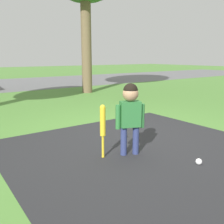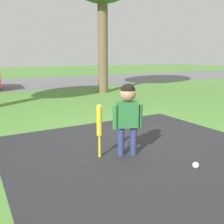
{
  "view_description": "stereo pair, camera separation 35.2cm",
  "coord_description": "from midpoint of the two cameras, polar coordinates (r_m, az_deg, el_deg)",
  "views": [
    {
      "loc": [
        -2.47,
        -3.06,
        1.27
      ],
      "look_at": [
        -0.46,
        -0.27,
        0.51
      ],
      "focal_mm": 40.0,
      "sensor_mm": 36.0,
      "label": 1
    },
    {
      "loc": [
        -2.17,
        -3.25,
        1.27
      ],
      "look_at": [
        -0.46,
        -0.27,
        0.51
      ],
      "focal_mm": 40.0,
      "sensor_mm": 36.0,
      "label": 2
    }
  ],
  "objects": [
    {
      "name": "ground_plane",
      "position": [
        4.12,
        0.53,
        -5.43
      ],
      "size": [
        60.0,
        60.0,
        0.0
      ],
      "primitive_type": "plane",
      "color": "#518438"
    },
    {
      "name": "sports_ball",
      "position": [
        3.17,
        16.22,
        -10.89
      ],
      "size": [
        0.08,
        0.08,
        0.08
      ],
      "color": "white",
      "rests_on": "ground"
    },
    {
      "name": "child",
      "position": [
        3.18,
        1.04,
        0.6
      ],
      "size": [
        0.36,
        0.23,
        0.95
      ],
      "rotation": [
        0.0,
        0.0,
        -0.4
      ],
      "color": "navy",
      "rests_on": "ground"
    },
    {
      "name": "baseball_bat",
      "position": [
        3.12,
        -5.36,
        -2.75
      ],
      "size": [
        0.07,
        0.07,
        0.7
      ],
      "color": "yellow",
      "rests_on": "ground"
    }
  ]
}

